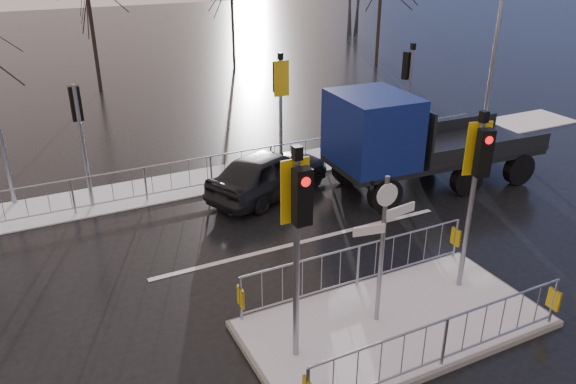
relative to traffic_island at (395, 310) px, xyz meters
name	(u,v)px	position (x,y,z in m)	size (l,w,h in m)	color
ground	(394,326)	(0.01, -0.01, -0.39)	(120.00, 120.00, 0.00)	black
snow_verge	(235,175)	(0.01, 8.59, -0.37)	(30.00, 2.00, 0.04)	white
lane_markings	(404,336)	(0.01, -0.34, -0.39)	(8.00, 11.38, 0.01)	silver
traffic_island	(395,310)	(0.00, 0.00, 0.00)	(6.00, 3.04, 4.15)	slate
far_kerb_fixtures	(249,150)	(0.31, 8.08, 0.63)	(18.00, 0.65, 3.83)	gray
car_far_lane	(269,173)	(0.39, 6.81, 0.31)	(1.66, 4.12, 1.41)	black
flatbed_truck	(399,140)	(3.93, 5.33, 1.25)	(6.78, 2.78, 3.09)	black
street_lamp_right	(501,16)	(10.58, 8.49, 4.00)	(1.25, 0.18, 8.00)	gray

